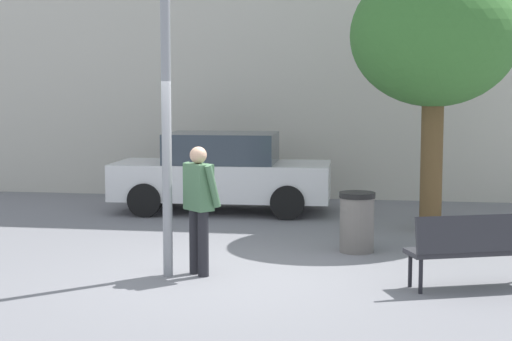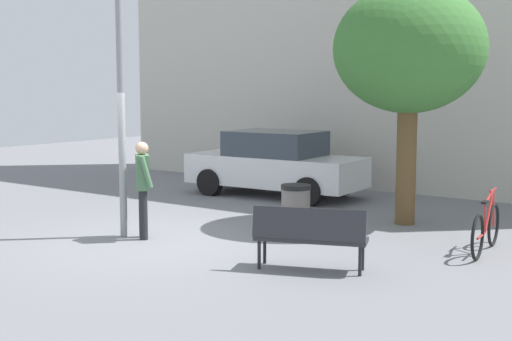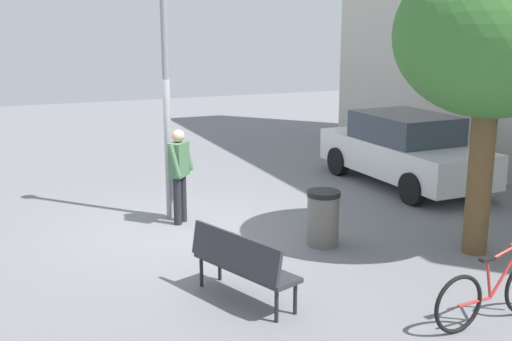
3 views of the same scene
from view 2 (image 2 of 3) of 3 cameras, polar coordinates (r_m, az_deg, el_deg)
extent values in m
plane|color=slate|center=(12.04, -7.95, -5.66)|extent=(36.00, 36.00, 0.00)
cube|color=beige|center=(18.77, 9.93, 13.15)|extent=(15.27, 2.00, 9.36)
cylinder|color=gray|center=(12.16, -10.98, 5.67)|extent=(0.13, 0.13, 4.74)
cylinder|color=#232328|center=(12.23, -9.23, -3.45)|extent=(0.14, 0.14, 0.85)
cylinder|color=#232328|center=(12.04, -9.19, -3.62)|extent=(0.14, 0.14, 0.85)
cube|color=#47704C|center=(12.03, -9.27, -0.14)|extent=(0.44, 0.43, 0.60)
sphere|color=tan|center=(11.98, -9.31, 1.81)|extent=(0.22, 0.22, 0.22)
cylinder|color=#47704C|center=(12.27, -9.09, 0.15)|extent=(0.22, 0.23, 0.55)
cylinder|color=#47704C|center=(11.78, -8.98, -0.13)|extent=(0.22, 0.23, 0.55)
cube|color=#2D2D33|center=(9.99, 4.51, -5.58)|extent=(1.65, 0.97, 0.06)
cube|color=#2D2D33|center=(9.75, 4.32, -4.38)|extent=(1.54, 0.68, 0.44)
cylinder|color=black|center=(10.34, 0.71, -6.49)|extent=(0.05, 0.05, 0.42)
cylinder|color=black|center=(10.10, 8.72, -6.91)|extent=(0.05, 0.05, 0.42)
cylinder|color=black|center=(10.04, 0.26, -6.90)|extent=(0.05, 0.05, 0.42)
cylinder|color=black|center=(9.79, 8.51, -7.35)|extent=(0.05, 0.05, 0.42)
cylinder|color=brown|center=(13.43, 12.18, 0.56)|extent=(0.37, 0.37, 2.31)
ellipsoid|color=#3A7430|center=(13.37, 12.42, 9.72)|extent=(2.81, 2.81, 2.39)
torus|color=black|center=(12.07, 18.85, -4.22)|extent=(0.11, 0.71, 0.71)
torus|color=black|center=(11.01, 17.67, -5.22)|extent=(0.11, 0.71, 0.71)
cylinder|color=red|center=(11.67, 18.53, -3.16)|extent=(0.08, 0.50, 0.64)
cylinder|color=red|center=(11.58, 18.52, -2.05)|extent=(0.09, 0.58, 0.18)
cylinder|color=red|center=(11.40, 18.22, -3.75)|extent=(0.05, 0.14, 0.48)
cylinder|color=red|center=(11.26, 17.95, -5.10)|extent=(0.08, 0.50, 0.04)
cylinder|color=red|center=(11.96, 18.83, -2.93)|extent=(0.05, 0.17, 0.63)
cube|color=black|center=(11.31, 18.21, -2.48)|extent=(0.10, 0.21, 0.04)
cylinder|color=red|center=(11.85, 18.83, -1.50)|extent=(0.07, 0.44, 0.03)
cube|color=silver|center=(16.60, 1.59, 0.04)|extent=(4.27, 1.87, 0.70)
cube|color=#333D47|center=(16.54, 1.60, 2.21)|extent=(2.16, 1.65, 0.60)
cylinder|color=black|center=(16.69, 6.99, -1.01)|extent=(0.65, 0.25, 0.64)
cylinder|color=black|center=(15.28, 4.34, -1.71)|extent=(0.65, 0.25, 0.64)
cylinder|color=black|center=(18.03, -0.74, -0.37)|extent=(0.65, 0.25, 0.64)
cylinder|color=black|center=(16.74, -3.79, -0.95)|extent=(0.65, 0.25, 0.64)
cylinder|color=#66605B|center=(12.31, 3.27, -3.40)|extent=(0.51, 0.51, 0.81)
cylinder|color=black|center=(12.24, 3.28, -1.35)|extent=(0.53, 0.53, 0.08)
camera|label=1|loc=(6.22, -65.72, 0.90)|focal=54.78mm
camera|label=3|loc=(6.03, 57.61, 12.57)|focal=45.11mm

